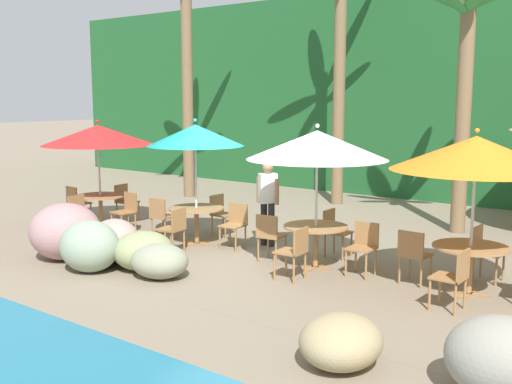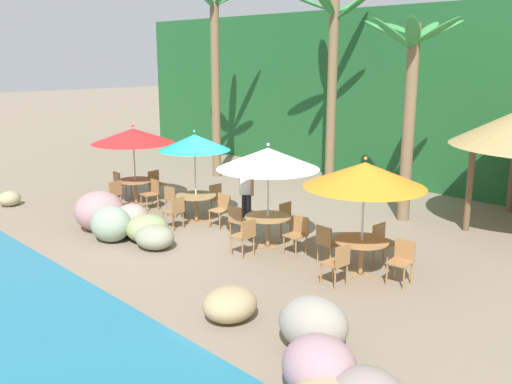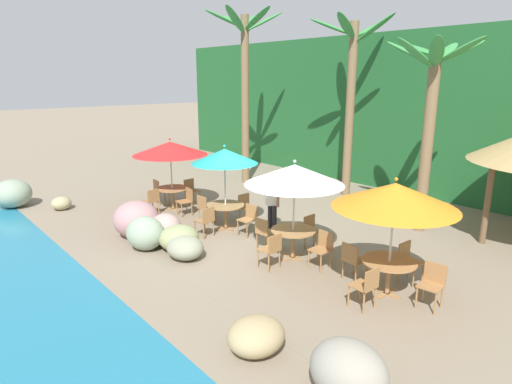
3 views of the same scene
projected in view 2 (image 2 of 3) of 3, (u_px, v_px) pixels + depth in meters
ground_plane at (221, 233)px, 14.45m from camera, size 120.00×120.00×0.00m
terrace_deck at (221, 232)px, 14.45m from camera, size 18.00×5.20×0.01m
foliage_backdrop at (415, 96)px, 19.80m from camera, size 28.00×2.40×6.00m
rock_seawall at (123, 243)px, 12.36m from camera, size 16.00×3.42×1.02m
umbrella_red at (133, 136)px, 16.75m from camera, size 2.45×2.45×2.42m
dining_table_red at (136, 184)px, 17.09m from camera, size 1.10×1.10×0.74m
chair_red_seaward at (152, 192)px, 16.53m from camera, size 0.46×0.46×0.87m
chair_red_inland at (156, 182)px, 17.80m from camera, size 0.46×0.45×0.87m
chair_red_left at (120, 183)px, 17.70m from camera, size 0.45×0.46×0.87m
chair_red_right at (113, 193)px, 16.45m from camera, size 0.45×0.45×0.87m
umbrella_teal at (194, 142)px, 14.90m from camera, size 1.90×1.90×2.50m
dining_table_teal at (196, 200)px, 15.27m from camera, size 1.10×1.10×0.74m
chair_teal_seaward at (221, 208)px, 14.84m from camera, size 0.47×0.47×0.87m
chair_teal_inland at (218, 197)px, 15.93m from camera, size 0.43×0.42×0.87m
chair_teal_left at (173, 199)px, 15.78m from camera, size 0.45×0.46×0.87m
chair_teal_right at (175, 210)px, 14.59m from camera, size 0.48×0.47×0.87m
umbrella_white at (268, 158)px, 12.91m from camera, size 2.38×2.38×2.47m
dining_table_white at (268, 221)px, 13.27m from camera, size 1.10×1.10×0.74m
chair_white_seaward at (298, 232)px, 12.77m from camera, size 0.43×0.44×0.87m
chair_white_inland at (288, 217)px, 13.95m from camera, size 0.44×0.44×0.87m
chair_white_left at (238, 220)px, 13.75m from camera, size 0.47×0.47×0.87m
chair_white_right at (245, 234)px, 12.63m from camera, size 0.45×0.44×0.87m
umbrella_orange at (365, 175)px, 11.20m from camera, size 2.45×2.45×2.47m
dining_table_orange at (361, 246)px, 11.56m from camera, size 1.10×1.10×0.74m
chair_orange_seaward at (402, 259)px, 11.13m from camera, size 0.47×0.48×0.87m
chair_orange_inland at (383, 241)px, 12.20m from camera, size 0.44×0.44×0.87m
chair_orange_left at (327, 242)px, 12.14m from camera, size 0.44×0.44×0.87m
chair_orange_right at (338, 262)px, 10.96m from camera, size 0.44×0.43×0.87m
palm_tree_nearest at (215, 51)px, 20.13m from camera, size 3.18×3.00×6.92m
palm_tree_second at (333, 64)px, 18.42m from camera, size 2.88×3.08×6.42m
palm_tree_third at (411, 84)px, 14.73m from camera, size 2.73×2.70×5.35m
waiter_in_white at (246, 189)px, 14.82m from camera, size 0.52×0.39×1.70m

